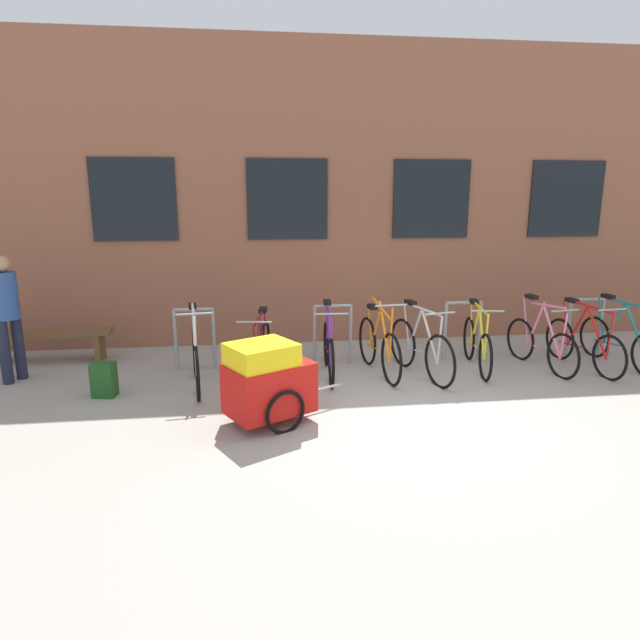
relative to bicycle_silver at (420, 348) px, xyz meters
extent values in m
plane|color=#9E998E|center=(-0.49, -1.24, -0.39)|extent=(42.00, 42.00, 0.00)
cube|color=brown|center=(-0.49, 4.91, 2.05)|extent=(28.00, 5.90, 4.88)
cube|color=black|center=(-4.09, 1.94, 2.00)|extent=(1.30, 0.04, 1.28)
cube|color=black|center=(-1.69, 1.94, 2.00)|extent=(1.30, 0.04, 1.28)
cube|color=black|center=(0.71, 1.94, 2.00)|extent=(1.30, 0.04, 1.28)
cube|color=black|center=(3.11, 1.94, 2.00)|extent=(1.30, 0.04, 1.28)
cylinder|color=gray|center=(-3.41, 0.66, 0.05)|extent=(0.05, 0.05, 0.89)
cylinder|color=gray|center=(-2.87, 0.66, 0.05)|extent=(0.05, 0.05, 0.89)
cylinder|color=gray|center=(-3.14, 0.66, 0.50)|extent=(0.54, 0.05, 0.05)
cylinder|color=gray|center=(-1.41, 0.66, 0.05)|extent=(0.05, 0.05, 0.89)
cylinder|color=gray|center=(-0.87, 0.66, 0.05)|extent=(0.05, 0.05, 0.89)
cylinder|color=gray|center=(-1.14, 0.66, 0.50)|extent=(0.54, 0.05, 0.05)
cylinder|color=gray|center=(0.59, 0.66, 0.05)|extent=(0.05, 0.05, 0.89)
cylinder|color=gray|center=(1.13, 0.66, 0.05)|extent=(0.05, 0.05, 0.89)
cylinder|color=gray|center=(0.86, 0.66, 0.50)|extent=(0.54, 0.05, 0.05)
cylinder|color=gray|center=(2.59, 0.66, 0.05)|extent=(0.05, 0.05, 0.89)
cylinder|color=gray|center=(3.13, 0.66, 0.05)|extent=(0.05, 0.05, 0.89)
cylinder|color=gray|center=(2.86, 0.66, 0.50)|extent=(0.54, 0.05, 0.05)
torus|color=black|center=(-0.12, 0.48, -0.05)|extent=(0.21, 0.71, 0.72)
torus|color=black|center=(0.12, -0.49, -0.05)|extent=(0.21, 0.71, 0.72)
cylinder|color=#B7B7BC|center=(0.05, -0.22, 0.23)|extent=(0.15, 0.47, 0.68)
cylinder|color=#B7B7BC|center=(-0.04, 0.15, 0.23)|extent=(0.12, 0.35, 0.68)
cylinder|color=#B7B7BC|center=(0.02, -0.07, 0.56)|extent=(0.21, 0.75, 0.04)
cylinder|color=#B7B7BC|center=(-0.06, 0.24, -0.08)|extent=(0.14, 0.49, 0.08)
cylinder|color=#B7B7BC|center=(-0.10, 0.39, 0.26)|extent=(0.07, 0.20, 0.62)
cylinder|color=#B7B7BC|center=(0.11, -0.46, 0.25)|extent=(0.05, 0.08, 0.61)
cube|color=black|center=(-0.07, 0.31, 0.59)|extent=(0.14, 0.22, 0.06)
cylinder|color=gray|center=(0.11, -0.44, 0.59)|extent=(0.43, 0.13, 0.03)
torus|color=black|center=(1.00, 0.70, -0.08)|extent=(0.15, 0.67, 0.67)
torus|color=black|center=(0.83, -0.29, -0.08)|extent=(0.15, 0.67, 0.67)
cylinder|color=yellow|center=(0.88, -0.02, 0.20)|extent=(0.12, 0.48, 0.67)
cylinder|color=yellow|center=(0.94, 0.36, 0.19)|extent=(0.09, 0.36, 0.65)
cylinder|color=yellow|center=(0.90, 0.14, 0.52)|extent=(0.16, 0.77, 0.06)
cylinder|color=yellow|center=(0.95, 0.45, -0.10)|extent=(0.11, 0.50, 0.07)
cylinder|color=yellow|center=(0.98, 0.61, 0.21)|extent=(0.06, 0.20, 0.59)
cylinder|color=yellow|center=(0.83, -0.27, 0.23)|extent=(0.04, 0.08, 0.61)
cube|color=black|center=(0.97, 0.52, 0.54)|extent=(0.13, 0.21, 0.06)
cylinder|color=gray|center=(0.84, -0.24, 0.56)|extent=(0.44, 0.10, 0.03)
torus|color=black|center=(-0.61, 0.65, -0.05)|extent=(0.12, 0.72, 0.72)
torus|color=black|center=(-0.50, -0.32, -0.05)|extent=(0.12, 0.72, 0.72)
cylinder|color=orange|center=(-0.53, -0.05, 0.27)|extent=(0.09, 0.47, 0.76)
cylinder|color=orange|center=(-0.57, 0.32, 0.19)|extent=(0.08, 0.34, 0.60)
cylinder|color=orange|center=(-0.55, 0.10, 0.56)|extent=(0.12, 0.75, 0.20)
cylinder|color=orange|center=(-0.58, 0.40, -0.08)|extent=(0.08, 0.49, 0.08)
cylinder|color=orange|center=(-0.60, 0.56, 0.21)|extent=(0.05, 0.20, 0.54)
cylinder|color=orange|center=(-0.50, -0.29, 0.30)|extent=(0.04, 0.08, 0.70)
cube|color=black|center=(-0.59, 0.47, 0.51)|extent=(0.12, 0.21, 0.06)
cylinder|color=gray|center=(-0.50, -0.27, 0.68)|extent=(0.44, 0.08, 0.03)
torus|color=black|center=(-1.23, 0.68, -0.08)|extent=(0.08, 0.67, 0.67)
torus|color=black|center=(-1.29, -0.30, -0.08)|extent=(0.08, 0.67, 0.67)
cylinder|color=#722D99|center=(-1.28, -0.03, 0.21)|extent=(0.07, 0.47, 0.69)
cylinder|color=#722D99|center=(-1.25, 0.34, 0.22)|extent=(0.06, 0.34, 0.69)
cylinder|color=#722D99|center=(-1.27, 0.12, 0.55)|extent=(0.09, 0.75, 0.04)
cylinder|color=#722D99|center=(-1.25, 0.43, -0.10)|extent=(0.06, 0.49, 0.07)
cylinder|color=#722D99|center=(-1.23, 0.59, 0.24)|extent=(0.04, 0.20, 0.64)
cylinder|color=#722D99|center=(-1.29, -0.27, 0.24)|extent=(0.03, 0.08, 0.63)
cube|color=black|center=(-1.24, 0.50, 0.59)|extent=(0.11, 0.21, 0.06)
cylinder|color=gray|center=(-1.29, -0.25, 0.58)|extent=(0.44, 0.05, 0.03)
torus|color=black|center=(-2.13, 0.49, -0.03)|extent=(0.16, 0.75, 0.75)
torus|color=black|center=(-2.30, -0.52, -0.03)|extent=(0.16, 0.75, 0.75)
cylinder|color=maroon|center=(-2.25, -0.24, 0.22)|extent=(0.11, 0.49, 0.63)
cylinder|color=maroon|center=(-2.19, 0.15, 0.21)|extent=(0.09, 0.37, 0.61)
cylinder|color=maroon|center=(-2.22, -0.08, 0.51)|extent=(0.16, 0.80, 0.05)
cylinder|color=maroon|center=(-2.17, 0.24, -0.06)|extent=(0.11, 0.51, 0.08)
cylinder|color=maroon|center=(-2.15, 0.41, 0.23)|extent=(0.06, 0.20, 0.55)
cylinder|color=maroon|center=(-2.29, -0.50, 0.24)|extent=(0.04, 0.08, 0.56)
cube|color=black|center=(-2.16, 0.32, 0.53)|extent=(0.13, 0.21, 0.06)
cylinder|color=gray|center=(-2.29, -0.47, 0.55)|extent=(0.44, 0.10, 0.03)
torus|color=black|center=(-3.13, 0.46, -0.06)|extent=(0.13, 0.70, 0.70)
torus|color=black|center=(-3.00, -0.55, -0.06)|extent=(0.13, 0.70, 0.70)
cylinder|color=silver|center=(-3.04, -0.27, 0.27)|extent=(0.10, 0.49, 0.78)
cylinder|color=silver|center=(-3.08, 0.12, 0.24)|extent=(0.08, 0.36, 0.72)
cylinder|color=silver|center=(-3.06, -0.11, 0.62)|extent=(0.14, 0.79, 0.09)
cylinder|color=silver|center=(-3.10, 0.21, -0.09)|extent=(0.09, 0.51, 0.07)
cylinder|color=silver|center=(-3.12, 0.37, 0.26)|extent=(0.05, 0.20, 0.66)
cylinder|color=silver|center=(-3.00, -0.52, 0.29)|extent=(0.04, 0.08, 0.71)
cube|color=black|center=(-3.11, 0.28, 0.62)|extent=(0.12, 0.21, 0.06)
cylinder|color=gray|center=(-3.01, -0.50, 0.68)|extent=(0.44, 0.08, 0.03)
torus|color=black|center=(1.77, 0.58, -0.09)|extent=(0.14, 0.65, 0.65)
torus|color=black|center=(1.92, -0.36, -0.09)|extent=(0.14, 0.65, 0.65)
cylinder|color=pink|center=(1.88, -0.10, 0.19)|extent=(0.11, 0.46, 0.67)
cylinder|color=pink|center=(1.82, 0.26, 0.22)|extent=(0.09, 0.33, 0.73)
cylinder|color=pink|center=(1.86, 0.05, 0.55)|extent=(0.15, 0.72, 0.10)
cylinder|color=pink|center=(1.81, 0.35, -0.11)|extent=(0.10, 0.48, 0.07)
cylinder|color=pink|center=(1.78, 0.50, 0.25)|extent=(0.06, 0.20, 0.67)
cylinder|color=pink|center=(1.92, -0.33, 0.22)|extent=(0.04, 0.08, 0.61)
cube|color=black|center=(1.80, 0.41, 0.61)|extent=(0.13, 0.21, 0.06)
cylinder|color=gray|center=(1.91, -0.31, 0.55)|extent=(0.44, 0.09, 0.03)
torus|color=black|center=(2.99, 0.58, -0.09)|extent=(0.12, 0.65, 0.65)
cylinder|color=teal|center=(3.09, -0.19, 0.21)|extent=(0.10, 0.51, 0.71)
cylinder|color=teal|center=(3.04, 0.23, 0.21)|extent=(0.08, 0.38, 0.71)
cylinder|color=teal|center=(3.07, -0.01, 0.56)|extent=(0.14, 0.83, 0.04)
cylinder|color=teal|center=(3.03, 0.32, -0.11)|extent=(0.09, 0.53, 0.07)
cylinder|color=teal|center=(3.00, 0.49, 0.24)|extent=(0.05, 0.20, 0.65)
cube|color=black|center=(3.02, 0.40, 0.59)|extent=(0.12, 0.21, 0.06)
torus|color=black|center=(2.39, 0.54, -0.09)|extent=(0.12, 0.64, 0.64)
torus|color=black|center=(2.52, -0.48, -0.09)|extent=(0.12, 0.64, 0.64)
cylinder|color=red|center=(2.49, -0.20, 0.20)|extent=(0.10, 0.50, 0.70)
cylinder|color=red|center=(2.44, 0.20, 0.19)|extent=(0.08, 0.37, 0.67)
cylinder|color=red|center=(2.47, -0.03, 0.53)|extent=(0.14, 0.80, 0.06)
cylinder|color=red|center=(2.42, 0.29, -0.11)|extent=(0.09, 0.52, 0.07)
cylinder|color=red|center=(2.40, 0.45, 0.22)|extent=(0.05, 0.20, 0.62)
cylinder|color=red|center=(2.52, -0.46, 0.23)|extent=(0.04, 0.08, 0.64)
cube|color=black|center=(2.41, 0.36, 0.55)|extent=(0.12, 0.21, 0.06)
cylinder|color=gray|center=(2.52, -0.43, 0.57)|extent=(0.44, 0.08, 0.03)
cube|color=red|center=(-2.14, -1.37, 0.01)|extent=(1.08, 0.96, 0.56)
cube|color=yellow|center=(-2.22, -1.41, 0.41)|extent=(0.87, 0.83, 0.24)
torus|color=black|center=(-2.30, -1.08, -0.17)|extent=(0.45, 0.27, 0.49)
torus|color=black|center=(-1.98, -1.66, -0.17)|extent=(0.45, 0.27, 0.49)
cylinder|color=gray|center=(-1.51, -1.02, -0.16)|extent=(0.50, 0.29, 0.03)
cube|color=brown|center=(-5.38, 1.28, 0.07)|extent=(1.90, 0.40, 0.05)
cube|color=brown|center=(-4.62, 1.28, -0.18)|extent=(0.08, 0.36, 0.43)
cylinder|color=#1E2338|center=(-5.58, 0.35, 0.04)|extent=(0.14, 0.14, 0.87)
cylinder|color=#1E2338|center=(-5.48, 0.54, 0.04)|extent=(0.14, 0.14, 0.87)
cylinder|color=#2D4C8C|center=(-5.53, 0.44, 0.79)|extent=(0.32, 0.32, 0.63)
sphere|color=tan|center=(-5.53, 0.44, 1.21)|extent=(0.22, 0.22, 0.22)
cube|color=#1E4C1E|center=(-4.17, -0.32, -0.17)|extent=(0.31, 0.25, 0.44)
camera|label=1|loc=(-2.30, -7.14, 2.11)|focal=30.90mm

